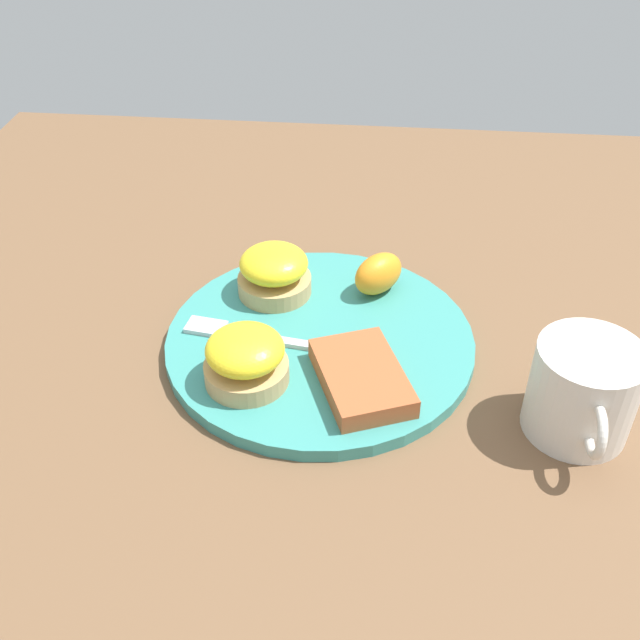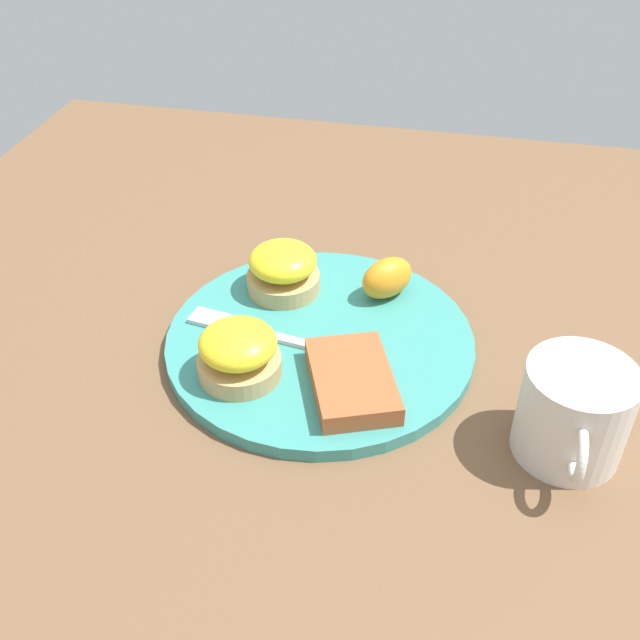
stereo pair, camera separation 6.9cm
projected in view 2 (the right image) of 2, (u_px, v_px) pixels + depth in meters
name	position (u px, v px, depth m)	size (l,w,h in m)	color
ground_plane	(320.00, 347.00, 0.75)	(1.10, 1.10, 0.00)	brown
plate	(320.00, 341.00, 0.75)	(0.31, 0.31, 0.01)	teal
sandwich_benedict_left	(283.00, 269.00, 0.79)	(0.08, 0.08, 0.05)	tan
sandwich_benedict_right	(239.00, 352.00, 0.68)	(0.08, 0.08, 0.05)	tan
hashbrown_patty	(352.00, 380.00, 0.68)	(0.11, 0.07, 0.02)	#A8532D
orange_wedge	(387.00, 278.00, 0.79)	(0.06, 0.04, 0.04)	orange
fork	(265.00, 334.00, 0.74)	(0.05, 0.19, 0.00)	silver
cup	(574.00, 413.00, 0.62)	(0.12, 0.09, 0.09)	silver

